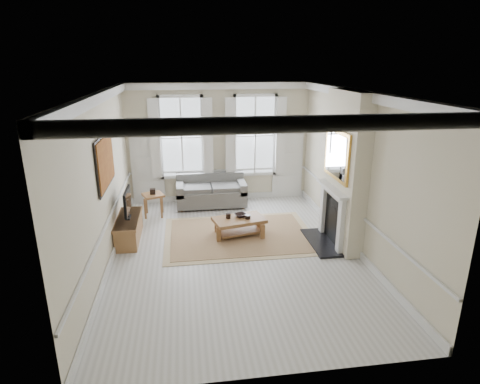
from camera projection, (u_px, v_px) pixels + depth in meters
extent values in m
plane|color=#B7B5AD|center=(235.00, 253.00, 8.67)|extent=(7.20, 7.20, 0.00)
plane|color=white|center=(235.00, 92.00, 7.61)|extent=(7.20, 7.20, 0.00)
plane|color=beige|center=(219.00, 143.00, 11.52)|extent=(5.20, 0.00, 5.20)
plane|color=beige|center=(102.00, 183.00, 7.79)|extent=(0.00, 7.20, 7.20)
plane|color=beige|center=(356.00, 173.00, 8.49)|extent=(0.00, 7.20, 7.20)
cube|color=silver|center=(147.00, 165.00, 11.38)|extent=(0.90, 0.08, 2.30)
cube|color=silver|center=(288.00, 160.00, 11.93)|extent=(0.90, 0.08, 2.30)
cube|color=#A15A1B|center=(105.00, 161.00, 7.96)|extent=(0.05, 1.66, 1.06)
cube|color=beige|center=(345.00, 171.00, 8.65)|extent=(0.35, 1.70, 3.38)
cube|color=black|center=(321.00, 242.00, 9.11)|extent=(0.55, 1.50, 0.05)
cube|color=silver|center=(340.00, 229.00, 8.45)|extent=(0.10, 0.18, 1.15)
cube|color=silver|center=(323.00, 211.00, 9.49)|extent=(0.10, 0.18, 1.15)
cube|color=silver|center=(331.00, 189.00, 8.74)|extent=(0.20, 1.45, 0.06)
cube|color=black|center=(333.00, 220.00, 8.98)|extent=(0.02, 0.92, 1.00)
cube|color=gold|center=(337.00, 155.00, 8.51)|extent=(0.06, 1.26, 1.06)
cube|color=#5A5A57|center=(211.00, 196.00, 11.41)|extent=(1.95, 0.95, 0.44)
cube|color=#5A5A57|center=(210.00, 180.00, 11.64)|extent=(1.95, 0.20, 0.44)
cube|color=#5A5A57|center=(180.00, 189.00, 11.21)|extent=(0.20, 0.95, 0.30)
cube|color=#5A5A57|center=(242.00, 186.00, 11.44)|extent=(0.20, 0.95, 0.30)
cylinder|color=brown|center=(182.00, 210.00, 11.04)|extent=(0.06, 0.06, 0.08)
cylinder|color=brown|center=(239.00, 199.00, 11.93)|extent=(0.06, 0.06, 0.08)
cube|color=brown|center=(153.00, 195.00, 10.59)|extent=(0.64, 0.64, 0.06)
cube|color=brown|center=(146.00, 209.00, 10.47)|extent=(0.05, 0.05, 0.55)
cube|color=brown|center=(161.00, 208.00, 10.52)|extent=(0.05, 0.05, 0.55)
cube|color=brown|center=(147.00, 204.00, 10.84)|extent=(0.05, 0.05, 0.55)
cube|color=brown|center=(162.00, 203.00, 10.90)|extent=(0.05, 0.05, 0.55)
cube|color=#9F7852|center=(239.00, 235.00, 9.52)|extent=(3.50, 2.60, 0.02)
cube|color=brown|center=(239.00, 220.00, 9.40)|extent=(1.30, 0.93, 0.08)
cube|color=brown|center=(219.00, 234.00, 9.17)|extent=(0.10, 0.10, 0.36)
cube|color=brown|center=(261.00, 232.00, 9.30)|extent=(0.10, 0.10, 0.36)
cube|color=brown|center=(218.00, 226.00, 9.63)|extent=(0.10, 0.10, 0.36)
cube|color=brown|center=(258.00, 224.00, 9.76)|extent=(0.10, 0.10, 0.36)
cylinder|color=black|center=(228.00, 216.00, 9.38)|extent=(0.11, 0.11, 0.11)
cylinder|color=black|center=(248.00, 217.00, 9.35)|extent=(0.13, 0.13, 0.09)
imported|color=black|center=(241.00, 215.00, 9.48)|extent=(0.36, 0.36, 0.07)
cube|color=brown|center=(129.00, 229.00, 9.26)|extent=(0.48, 1.48, 0.53)
cube|color=black|center=(129.00, 217.00, 9.17)|extent=(0.08, 0.30, 0.03)
cube|color=black|center=(127.00, 201.00, 9.05)|extent=(0.05, 0.90, 0.55)
cube|color=black|center=(129.00, 201.00, 9.06)|extent=(0.01, 0.83, 0.50)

